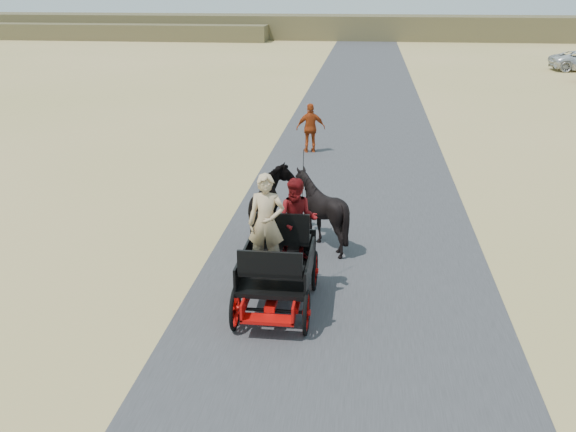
# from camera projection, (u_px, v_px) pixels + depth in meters

# --- Properties ---
(ground) EXTENTS (140.00, 140.00, 0.00)m
(ground) POSITION_uv_depth(u_px,v_px,m) (336.00, 378.00, 9.75)
(ground) COLOR tan
(road) EXTENTS (6.00, 140.00, 0.01)m
(road) POSITION_uv_depth(u_px,v_px,m) (336.00, 378.00, 9.75)
(road) COLOR #38383A
(road) RESTS_ON ground
(ridge_far) EXTENTS (140.00, 6.00, 2.40)m
(ridge_far) POSITION_uv_depth(u_px,v_px,m) (367.00, 27.00, 67.13)
(ridge_far) COLOR brown
(ridge_far) RESTS_ON ground
(ridge_near) EXTENTS (40.00, 4.00, 1.60)m
(ridge_near) POSITION_uv_depth(u_px,v_px,m) (78.00, 31.00, 66.99)
(ridge_near) COLOR brown
(ridge_near) RESTS_ON ground
(carriage) EXTENTS (1.30, 2.40, 0.72)m
(carriage) POSITION_uv_depth(u_px,v_px,m) (277.00, 288.00, 11.80)
(carriage) COLOR black
(carriage) RESTS_ON ground
(horse_left) EXTENTS (0.91, 2.01, 1.70)m
(horse_left) POSITION_uv_depth(u_px,v_px,m) (271.00, 209.00, 14.49)
(horse_left) COLOR black
(horse_left) RESTS_ON ground
(horse_right) EXTENTS (1.37, 1.54, 1.70)m
(horse_right) POSITION_uv_depth(u_px,v_px,m) (320.00, 210.00, 14.36)
(horse_right) COLOR black
(horse_right) RESTS_ON ground
(driver_man) EXTENTS (0.66, 0.43, 1.80)m
(driver_man) POSITION_uv_depth(u_px,v_px,m) (266.00, 223.00, 11.44)
(driver_man) COLOR tan
(driver_man) RESTS_ON carriage
(passenger_woman) EXTENTS (0.77, 0.60, 1.58)m
(passenger_woman) POSITION_uv_depth(u_px,v_px,m) (297.00, 219.00, 11.93)
(passenger_woman) COLOR #660C0F
(passenger_woman) RESTS_ON carriage
(pedestrian) EXTENTS (1.07, 0.61, 1.73)m
(pedestrian) POSITION_uv_depth(u_px,v_px,m) (311.00, 128.00, 22.40)
(pedestrian) COLOR #A03912
(pedestrian) RESTS_ON ground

